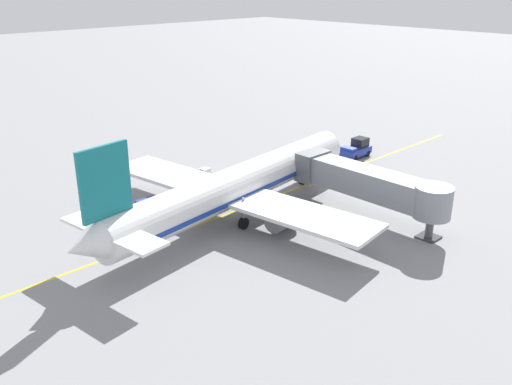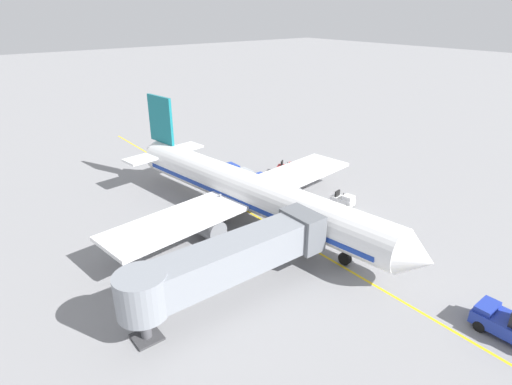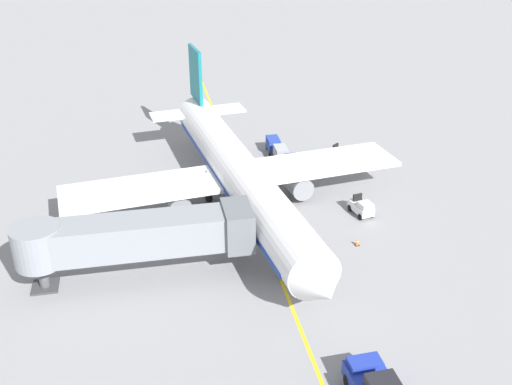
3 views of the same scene
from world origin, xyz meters
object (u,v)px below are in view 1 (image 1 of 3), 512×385
baggage_tug_trailing (201,176)px  parked_airliner (236,186)px  pushback_tractor (356,149)px  baggage_tug_lead (104,197)px  jet_bridge (370,183)px  ground_crew_loader (186,212)px  baggage_cart_front (148,206)px  baggage_cart_third_in_train (105,223)px  safety_cone_nose_left (243,174)px  baggage_cart_second_in_train (128,215)px  ground_crew_wing_walker (178,204)px

baggage_tug_trailing → parked_airliner: bearing=-19.7°
pushback_tractor → baggage_tug_lead: size_ratio=1.65×
jet_bridge → ground_crew_loader: jet_bridge is taller
baggage_cart_front → baggage_cart_third_in_train: 5.25m
baggage_cart_third_in_train → ground_crew_loader: bearing=66.2°
jet_bridge → ground_crew_loader: size_ratio=9.76×
parked_airliner → jet_bridge: bearing=46.4°
baggage_cart_third_in_train → jet_bridge: bearing=54.7°
baggage_cart_front → safety_cone_nose_left: baggage_cart_front is taller
pushback_tractor → ground_crew_loader: size_ratio=2.65×
pushback_tractor → baggage_cart_third_in_train: pushback_tractor is taller
jet_bridge → ground_crew_loader: 17.84m
pushback_tractor → baggage_cart_second_in_train: 32.57m
baggage_tug_trailing → baggage_cart_third_in_train: 15.43m
baggage_tug_lead → baggage_cart_front: bearing=16.2°
safety_cone_nose_left → baggage_cart_front: bearing=-83.4°
baggage_cart_front → ground_crew_loader: ground_crew_loader is taller
jet_bridge → baggage_cart_third_in_train: 25.13m
baggage_cart_third_in_train → ground_crew_wing_walker: bearing=82.5°
baggage_cart_front → baggage_cart_third_in_train: same height
jet_bridge → pushback_tractor: bearing=130.0°
baggage_cart_third_in_train → safety_cone_nose_left: size_ratio=4.94×
ground_crew_loader → ground_crew_wing_walker: bearing=163.0°
parked_airliner → ground_crew_wing_walker: (-4.62, -3.61, -2.23)m
ground_crew_loader → parked_airliner: bearing=58.8°
parked_airliner → baggage_cart_third_in_train: bearing=-116.7°
jet_bridge → baggage_cart_third_in_train: jet_bridge is taller
baggage_cart_front → parked_airliner: bearing=42.9°
baggage_tug_lead → safety_cone_nose_left: bearing=76.0°
baggage_tug_lead → baggage_tug_trailing: bearing=80.3°
parked_airliner → baggage_cart_second_in_train: size_ratio=12.81×
jet_bridge → baggage_tug_trailing: size_ratio=6.15×
parked_airliner → baggage_cart_third_in_train: size_ratio=12.81×
baggage_tug_lead → baggage_tug_trailing: 11.37m
baggage_cart_front → ground_crew_wing_walker: ground_crew_wing_walker is taller
baggage_cart_front → ground_crew_wing_walker: 2.95m
baggage_cart_second_in_train → baggage_cart_third_in_train: same height
parked_airliner → baggage_cart_second_in_train: bearing=-124.2°
baggage_tug_trailing → baggage_cart_third_in_train: baggage_tug_trailing is taller
jet_bridge → pushback_tractor: size_ratio=3.68×
jet_bridge → safety_cone_nose_left: size_ratio=27.95×
safety_cone_nose_left → baggage_tug_trailing: bearing=-113.8°
baggage_cart_second_in_train → safety_cone_nose_left: 16.97m
baggage_tug_trailing → jet_bridge: bearing=16.6°
baggage_tug_lead → ground_crew_loader: bearing=19.6°
baggage_tug_trailing → safety_cone_nose_left: baggage_tug_trailing is taller
ground_crew_wing_walker → ground_crew_loader: (2.05, -0.63, 0.00)m
jet_bridge → ground_crew_wing_walker: (-13.44, -12.88, -2.51)m
jet_bridge → baggage_cart_front: (-15.23, -15.23, -2.51)m
ground_crew_loader → safety_cone_nose_left: bearing=113.7°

